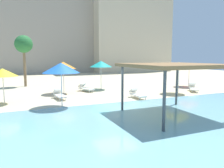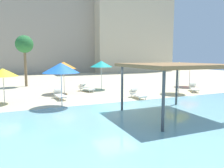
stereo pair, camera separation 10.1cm
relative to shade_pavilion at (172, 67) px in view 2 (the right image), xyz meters
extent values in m
plane|color=beige|center=(-2.19, 2.76, -2.71)|extent=(80.00, 80.00, 0.00)
cube|color=#7AB7C1|center=(-2.19, -2.49, -2.69)|extent=(44.00, 13.50, 0.04)
cylinder|color=#42474C|center=(-2.03, 2.03, -1.37)|extent=(0.14, 0.14, 2.69)
cylinder|color=#42474C|center=(2.03, 2.03, -1.37)|extent=(0.14, 0.14, 2.69)
cylinder|color=#42474C|center=(-2.03, -2.03, -1.37)|extent=(0.14, 0.14, 2.69)
cube|color=olive|center=(0.00, 0.00, 0.07)|extent=(4.76, 4.76, 0.18)
cylinder|color=silver|center=(-8.70, 7.14, -1.76)|extent=(0.06, 0.06, 1.91)
cone|color=yellow|center=(-8.70, 7.14, -0.53)|extent=(2.00, 2.00, 0.55)
cylinder|color=silver|center=(-5.18, 4.50, -1.60)|extent=(0.06, 0.06, 2.23)
cone|color=blue|center=(-5.18, 4.50, -0.16)|extent=(2.36, 2.36, 0.65)
cylinder|color=silver|center=(9.38, 8.82, -1.74)|extent=(0.06, 0.06, 1.94)
cone|color=red|center=(9.38, 8.82, -0.44)|extent=(2.41, 2.41, 0.66)
cylinder|color=silver|center=(-0.09, 10.91, -1.59)|extent=(0.06, 0.06, 2.24)
cone|color=teal|center=(-0.09, 10.91, -0.16)|extent=(2.25, 2.25, 0.62)
cylinder|color=silver|center=(5.36, 5.79, -1.61)|extent=(0.06, 0.06, 2.20)
cone|color=yellow|center=(5.36, 5.79, -0.21)|extent=(2.17, 2.17, 0.60)
cylinder|color=silver|center=(-4.05, 9.78, -1.61)|extent=(0.06, 0.06, 2.21)
cone|color=orange|center=(-4.05, 9.78, -0.19)|extent=(2.22, 2.22, 0.61)
cylinder|color=white|center=(7.16, 5.24, -2.60)|extent=(0.05, 0.05, 0.22)
cylinder|color=white|center=(6.76, 5.50, -2.60)|extent=(0.05, 0.05, 0.22)
cylinder|color=white|center=(7.94, 6.45, -2.60)|extent=(0.05, 0.05, 0.22)
cylinder|color=white|center=(7.54, 6.71, -2.60)|extent=(0.05, 0.05, 0.22)
cube|color=white|center=(7.35, 5.98, -2.44)|extent=(1.48, 1.84, 0.10)
cube|color=white|center=(7.75, 6.60, -2.17)|extent=(0.78, 0.75, 0.40)
cylinder|color=white|center=(1.04, 4.36, -2.60)|extent=(0.05, 0.05, 0.22)
cylinder|color=white|center=(0.56, 4.37, -2.60)|extent=(0.05, 0.05, 0.22)
cylinder|color=white|center=(1.09, 5.80, -2.60)|extent=(0.05, 0.05, 0.22)
cylinder|color=white|center=(0.61, 5.81, -2.60)|extent=(0.05, 0.05, 0.22)
cube|color=white|center=(0.82, 5.09, -2.44)|extent=(0.66, 1.82, 0.10)
cube|color=white|center=(0.85, 5.83, -2.17)|extent=(0.62, 0.53, 0.40)
cylinder|color=white|center=(-4.54, 6.54, -2.60)|extent=(0.05, 0.05, 0.22)
cylinder|color=white|center=(-5.02, 6.50, -2.60)|extent=(0.05, 0.05, 0.22)
cylinder|color=white|center=(-4.66, 7.97, -2.60)|extent=(0.05, 0.05, 0.22)
cylinder|color=white|center=(-5.14, 7.93, -2.60)|extent=(0.05, 0.05, 0.22)
cube|color=white|center=(-4.84, 7.23, -2.44)|extent=(0.75, 1.85, 0.10)
cube|color=white|center=(-4.91, 7.97, -2.17)|extent=(0.64, 0.56, 0.40)
cylinder|color=white|center=(-1.42, 9.40, -2.60)|extent=(0.05, 0.05, 0.22)
cylinder|color=white|center=(-1.87, 9.24, -2.60)|extent=(0.05, 0.05, 0.22)
cylinder|color=white|center=(-1.91, 10.76, -2.60)|extent=(0.05, 0.05, 0.22)
cylinder|color=white|center=(-2.36, 10.59, -2.60)|extent=(0.05, 0.05, 0.22)
cube|color=white|center=(-1.89, 10.00, -2.44)|extent=(1.18, 1.90, 0.10)
cube|color=white|center=(-2.14, 10.70, -2.17)|extent=(0.74, 0.68, 0.40)
cylinder|color=brown|center=(-7.07, 16.17, -0.57)|extent=(0.28, 0.28, 4.29)
sphere|color=#286B33|center=(-7.07, 16.17, 1.92)|extent=(1.90, 1.90, 1.90)
cube|color=#9E9384|center=(-3.40, 39.37, 5.56)|extent=(22.85, 11.16, 16.56)
cube|color=beige|center=(15.55, 35.25, 8.27)|extent=(17.44, 9.39, 21.96)
camera|label=1|loc=(-7.64, -9.44, 0.52)|focal=34.65mm
camera|label=2|loc=(-7.55, -9.48, 0.52)|focal=34.65mm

